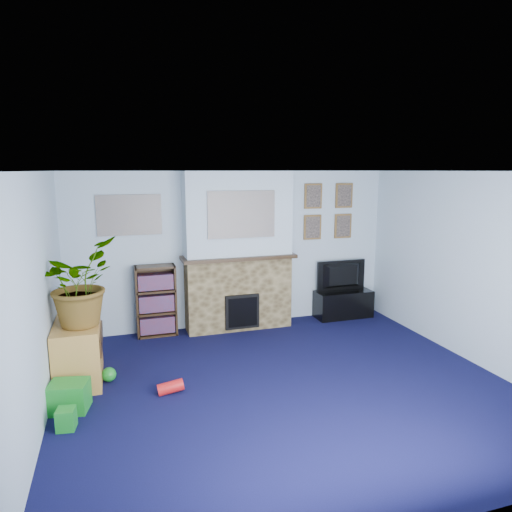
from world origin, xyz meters
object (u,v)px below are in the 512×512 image
object	(u,v)px
television	(344,276)
bookshelf	(156,302)
tv_stand	(343,304)
sideboard	(78,352)

from	to	relation	value
television	bookshelf	xyz separation A→B (m)	(-3.04, 0.06, -0.19)
tv_stand	sideboard	world-z (taller)	sideboard
tv_stand	bookshelf	distance (m)	3.05
tv_stand	television	size ratio (longest dim) A/B	1.09
television	sideboard	size ratio (longest dim) A/B	0.96
tv_stand	bookshelf	size ratio (longest dim) A/B	0.89
television	sideboard	xyz separation A→B (m)	(-4.04, -1.20, -0.34)
tv_stand	television	bearing A→B (deg)	90.00
television	tv_stand	bearing A→B (deg)	89.57
television	bookshelf	world-z (taller)	bookshelf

